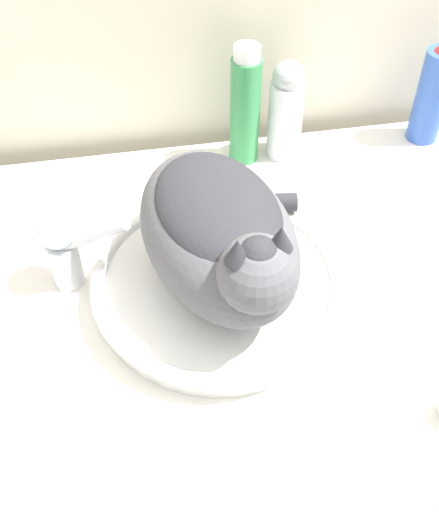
% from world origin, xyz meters
% --- Properties ---
extents(vanity_counter, '(1.03, 0.64, 0.84)m').
position_xyz_m(vanity_counter, '(0.00, 0.32, 0.42)').
color(vanity_counter, white).
rests_on(vanity_counter, ground_plane).
extents(sink_basin, '(0.34, 0.34, 0.05)m').
position_xyz_m(sink_basin, '(0.04, 0.29, 0.87)').
color(sink_basin, white).
rests_on(sink_basin, vanity_counter).
extents(cat, '(0.26, 0.32, 0.18)m').
position_xyz_m(cat, '(0.05, 0.28, 0.98)').
color(cat, '#56565B').
rests_on(cat, sink_basin).
extents(faucet, '(0.13, 0.07, 0.14)m').
position_xyz_m(faucet, '(-0.15, 0.35, 0.92)').
color(faucet, silver).
rests_on(faucet, vanity_counter).
extents(lotion_bottle_white, '(0.06, 0.06, 0.17)m').
position_xyz_m(lotion_bottle_white, '(0.21, 0.59, 0.93)').
color(lotion_bottle_white, silver).
rests_on(lotion_bottle_white, vanity_counter).
extents(shampoo_bottle_tall, '(0.05, 0.05, 0.21)m').
position_xyz_m(shampoo_bottle_tall, '(0.14, 0.59, 0.94)').
color(shampoo_bottle_tall, '#338C4C').
rests_on(shampoo_bottle_tall, vanity_counter).
extents(spray_bottle_trigger, '(0.05, 0.05, 0.19)m').
position_xyz_m(spray_bottle_trigger, '(0.46, 0.59, 0.93)').
color(spray_bottle_trigger, '#335BB7').
rests_on(spray_bottle_trigger, vanity_counter).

